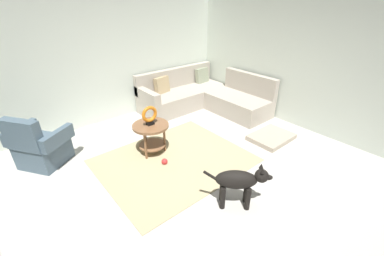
{
  "coord_description": "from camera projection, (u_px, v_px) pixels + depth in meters",
  "views": [
    {
      "loc": [
        -1.79,
        -2.06,
        2.39
      ],
      "look_at": [
        0.45,
        0.6,
        0.55
      ],
      "focal_mm": 23.16,
      "sensor_mm": 36.0,
      "label": 1
    }
  ],
  "objects": [
    {
      "name": "wall_right",
      "position": [
        316.0,
        61.0,
        4.58
      ],
      "size": [
        0.12,
        6.0,
        2.7
      ],
      "primitive_type": "cube",
      "color": "silver",
      "rests_on": "ground_plane"
    },
    {
      "name": "side_table",
      "position": [
        151.0,
        131.0,
        4.12
      ],
      "size": [
        0.6,
        0.6,
        0.54
      ],
      "color": "brown",
      "rests_on": "ground_plane"
    },
    {
      "name": "armchair",
      "position": [
        40.0,
        147.0,
        3.87
      ],
      "size": [
        0.95,
        1.0,
        0.88
      ],
      "rotation": [
        0.0,
        0.0,
        -0.96
      ],
      "color": "#4C6070",
      "rests_on": "ground_plane"
    },
    {
      "name": "ground_plane",
      "position": [
        195.0,
        189.0,
        3.56
      ],
      "size": [
        6.0,
        6.0,
        0.1
      ],
      "primitive_type": "cube",
      "color": "beige"
    },
    {
      "name": "dog_bed_mat",
      "position": [
        271.0,
        137.0,
        4.69
      ],
      "size": [
        0.8,
        0.6,
        0.09
      ],
      "primitive_type": "cube",
      "color": "#B2A38E",
      "rests_on": "ground_plane"
    },
    {
      "name": "area_rug",
      "position": [
        174.0,
        160.0,
        4.09
      ],
      "size": [
        2.3,
        1.9,
        0.01
      ],
      "primitive_type": "cube",
      "color": "tan",
      "rests_on": "ground_plane"
    },
    {
      "name": "wall_back",
      "position": [
        99.0,
        57.0,
        4.89
      ],
      "size": [
        6.0,
        0.12,
        2.7
      ],
      "primitive_type": "cube",
      "color": "silver",
      "rests_on": "ground_plane"
    },
    {
      "name": "torus_sculpture",
      "position": [
        150.0,
        115.0,
        3.99
      ],
      "size": [
        0.28,
        0.08,
        0.33
      ],
      "color": "black",
      "rests_on": "side_table"
    },
    {
      "name": "dog",
      "position": [
        240.0,
        181.0,
        3.06
      ],
      "size": [
        0.65,
        0.62,
        0.63
      ],
      "rotation": [
        0.0,
        0.0,
        3.96
      ],
      "color": "black",
      "rests_on": "ground_plane"
    },
    {
      "name": "dog_toy_ball",
      "position": [
        165.0,
        161.0,
        3.98
      ],
      "size": [
        0.1,
        0.1,
        0.1
      ],
      "primitive_type": "sphere",
      "color": "red",
      "rests_on": "ground_plane"
    },
    {
      "name": "sectional_couch",
      "position": [
        203.0,
        97.0,
        5.9
      ],
      "size": [
        2.2,
        2.25,
        0.88
      ],
      "color": "#B2A899",
      "rests_on": "ground_plane"
    }
  ]
}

